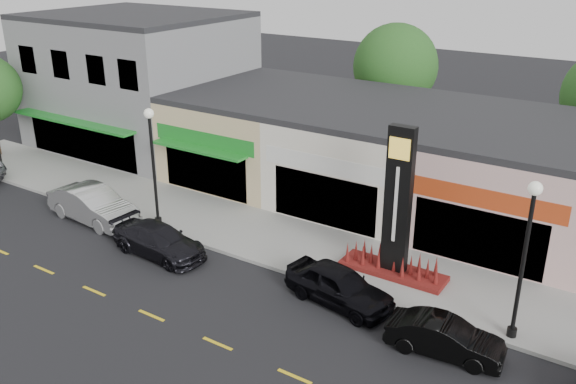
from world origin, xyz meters
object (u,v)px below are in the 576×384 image
object	(u,v)px
lamp_east_near	(526,246)
car_black_sedan	(339,286)
car_white_van	(93,205)
car_black_conv	(445,338)
car_dark_sedan	(159,241)
pylon_sign	(396,224)
lamp_west_near	(153,156)

from	to	relation	value
lamp_east_near	car_black_sedan	bearing A→B (deg)	-168.95
car_white_van	lamp_east_near	bearing A→B (deg)	-82.68
lamp_east_near	car_black_sedan	world-z (taller)	lamp_east_near
lamp_east_near	car_black_conv	xyz separation A→B (m)	(-1.62, -1.95, -2.87)
lamp_east_near	car_dark_sedan	world-z (taller)	lamp_east_near
car_black_sedan	car_black_conv	distance (m)	4.33
car_white_van	car_black_sedan	xyz separation A→B (m)	(13.14, 0.03, -0.10)
car_white_van	car_black_conv	xyz separation A→B (m)	(17.40, -0.77, -0.21)
car_black_sedan	car_dark_sedan	bearing A→B (deg)	105.00
lamp_east_near	pylon_sign	world-z (taller)	pylon_sign
lamp_west_near	pylon_sign	xyz separation A→B (m)	(11.00, 1.70, -1.20)
car_dark_sedan	car_black_sedan	xyz separation A→B (m)	(8.13, 0.83, 0.07)
lamp_west_near	car_black_conv	xyz separation A→B (m)	(14.38, -1.95, -2.87)
lamp_west_near	pylon_sign	distance (m)	11.19
car_white_van	car_black_conv	world-z (taller)	car_white_van
car_black_sedan	car_black_conv	bearing A→B (deg)	-91.44
car_dark_sedan	pylon_sign	bearing A→B (deg)	-64.90
lamp_west_near	car_black_sedan	xyz separation A→B (m)	(10.13, -1.15, -2.76)
pylon_sign	car_black_conv	distance (m)	5.25
lamp_west_near	lamp_east_near	xyz separation A→B (m)	(16.00, 0.00, 0.00)
car_white_van	car_black_conv	bearing A→B (deg)	-88.76
car_black_sedan	car_black_conv	world-z (taller)	car_black_sedan
car_white_van	car_black_sedan	bearing A→B (deg)	-86.10
pylon_sign	car_dark_sedan	world-z (taller)	pylon_sign
pylon_sign	car_dark_sedan	size ratio (longest dim) A/B	1.34
lamp_west_near	pylon_sign	world-z (taller)	pylon_sign
lamp_east_near	pylon_sign	xyz separation A→B (m)	(-5.00, 1.70, -1.20)
car_dark_sedan	car_black_conv	xyz separation A→B (m)	(12.39, 0.03, -0.04)
pylon_sign	lamp_west_near	bearing A→B (deg)	-171.23
lamp_west_near	car_black_sedan	distance (m)	10.56
car_black_sedan	lamp_west_near	bearing A→B (deg)	92.73
lamp_west_near	car_white_van	world-z (taller)	lamp_west_near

